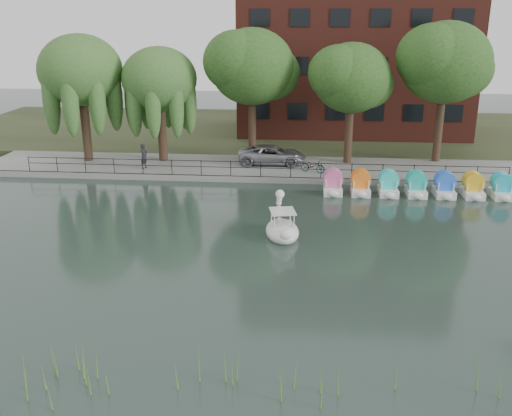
# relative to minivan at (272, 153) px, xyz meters

# --- Properties ---
(ground_plane) EXTENTS (120.00, 120.00, 0.00)m
(ground_plane) POSITION_rel_minivan_xyz_m (-0.57, -16.54, -1.17)
(ground_plane) COLOR #384C45
(promenade) EXTENTS (40.00, 6.00, 0.40)m
(promenade) POSITION_rel_minivan_xyz_m (-0.57, -0.54, -0.97)
(promenade) COLOR gray
(promenade) RESTS_ON ground_plane
(kerb) EXTENTS (40.00, 0.25, 0.40)m
(kerb) POSITION_rel_minivan_xyz_m (-0.57, -3.49, -0.97)
(kerb) COLOR gray
(kerb) RESTS_ON ground_plane
(land_strip) EXTENTS (60.00, 22.00, 0.36)m
(land_strip) POSITION_rel_minivan_xyz_m (-0.57, 13.46, -0.99)
(land_strip) COLOR #47512D
(land_strip) RESTS_ON ground_plane
(railing) EXTENTS (32.00, 0.05, 1.00)m
(railing) POSITION_rel_minivan_xyz_m (-0.57, -3.29, -0.03)
(railing) COLOR black
(railing) RESTS_ON promenade
(apartment_building) EXTENTS (20.00, 10.07, 18.00)m
(apartment_building) POSITION_rel_minivan_xyz_m (6.43, 13.43, 8.19)
(apartment_building) COLOR #4C1E16
(apartment_building) RESTS_ON land_strip
(willow_left) EXTENTS (5.88, 5.88, 9.01)m
(willow_left) POSITION_rel_minivan_xyz_m (-13.57, -0.04, 5.70)
(willow_left) COLOR #473323
(willow_left) RESTS_ON promenade
(willow_mid) EXTENTS (5.32, 5.32, 8.15)m
(willow_mid) POSITION_rel_minivan_xyz_m (-8.07, 0.46, 5.07)
(willow_mid) COLOR #473323
(willow_mid) RESTS_ON promenade
(broadleaf_center) EXTENTS (6.00, 6.00, 9.25)m
(broadleaf_center) POSITION_rel_minivan_xyz_m (-1.57, 1.46, 5.89)
(broadleaf_center) COLOR #473323
(broadleaf_center) RESTS_ON promenade
(broadleaf_right) EXTENTS (5.40, 5.40, 8.32)m
(broadleaf_right) POSITION_rel_minivan_xyz_m (5.43, 0.96, 5.21)
(broadleaf_right) COLOR #473323
(broadleaf_right) RESTS_ON promenade
(broadleaf_far) EXTENTS (6.30, 6.30, 9.71)m
(broadleaf_far) POSITION_rel_minivan_xyz_m (11.93, 1.96, 6.22)
(broadleaf_far) COLOR #473323
(broadleaf_far) RESTS_ON promenade
(minivan) EXTENTS (2.71, 5.64, 1.55)m
(minivan) POSITION_rel_minivan_xyz_m (0.00, 0.00, 0.00)
(minivan) COLOR gray
(minivan) RESTS_ON promenade
(bicycle) EXTENTS (1.24, 1.82, 1.00)m
(bicycle) POSITION_rel_minivan_xyz_m (2.90, -2.05, -0.27)
(bicycle) COLOR gray
(bicycle) RESTS_ON promenade
(pedestrian) EXTENTS (0.69, 0.83, 1.98)m
(pedestrian) POSITION_rel_minivan_xyz_m (-8.82, -2.03, 0.21)
(pedestrian) COLOR black
(pedestrian) RESTS_ON promenade
(swan_boat) EXTENTS (2.13, 2.88, 2.21)m
(swan_boat) POSITION_rel_minivan_xyz_m (1.29, -13.06, -0.69)
(swan_boat) COLOR white
(swan_boat) RESTS_ON ground_plane
(pedal_boat_row) EXTENTS (11.35, 1.70, 1.40)m
(pedal_boat_row) POSITION_rel_minivan_xyz_m (9.23, -5.44, -0.57)
(pedal_boat_row) COLOR white
(pedal_boat_row) RESTS_ON ground_plane
(reed_bank) EXTENTS (24.00, 2.40, 1.20)m
(reed_bank) POSITION_rel_minivan_xyz_m (1.43, -26.04, -0.57)
(reed_bank) COLOR #669938
(reed_bank) RESTS_ON ground_plane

